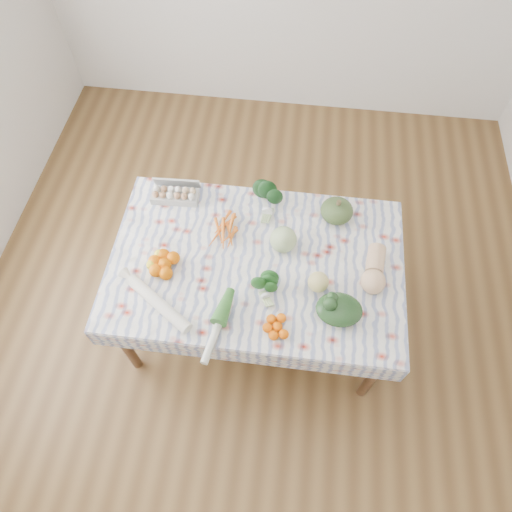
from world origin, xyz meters
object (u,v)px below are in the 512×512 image
Objects in this scene: kabocha_squash at (337,211)px; grapefruit at (318,282)px; cabbage at (283,239)px; butternut_squash at (375,269)px; dining_table at (256,269)px; egg_carton at (175,196)px.

grapefruit is at bearing -99.60° from kabocha_squash.
cabbage is 0.53m from butternut_squash.
butternut_squash reaches higher than dining_table.
kabocha_squash is at bearing 80.40° from grapefruit.
dining_table is at bearing -173.50° from butternut_squash.
dining_table is 10.55× the size of cabbage.
butternut_squash reaches higher than kabocha_squash.
cabbage is at bearing -139.51° from kabocha_squash.
egg_carton is 0.74m from cabbage.
kabocha_squash is 0.67× the size of butternut_squash.
grapefruit is (-0.30, -0.11, -0.01)m from butternut_squash.
butternut_squash reaches higher than grapefruit.
egg_carton is 1.49× the size of kabocha_squash.
cabbage is 0.32m from grapefruit.
kabocha_squash is 1.69× the size of grapefruit.
cabbage is at bearing 131.86° from grapefruit.
butternut_squash is (0.65, -0.00, 0.15)m from dining_table.
cabbage reaches higher than dining_table.
butternut_squash is 0.32m from grapefruit.
kabocha_squash is 0.43m from butternut_squash.
kabocha_squash reaches higher than dining_table.
egg_carton is at bearing 159.07° from cabbage.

